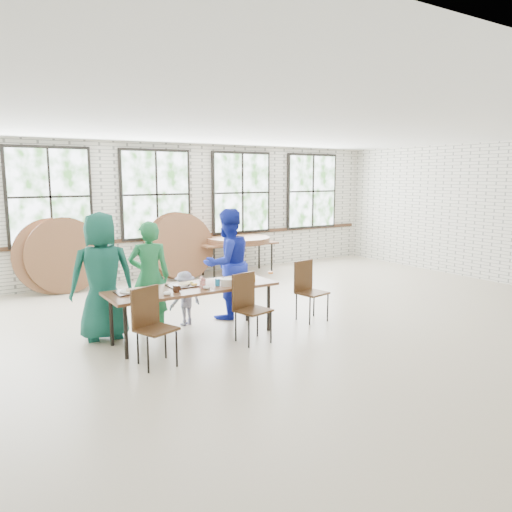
{
  "coord_description": "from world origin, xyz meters",
  "views": [
    {
      "loc": [
        -4.15,
        -6.0,
        2.27
      ],
      "look_at": [
        0.0,
        0.4,
        1.05
      ],
      "focal_mm": 35.0,
      "sensor_mm": 36.0,
      "label": 1
    }
  ],
  "objects_px": {
    "chair_near_right": "(248,302)",
    "storage_table": "(238,245)",
    "chair_near_left": "(151,320)",
    "dining_table": "(193,290)"
  },
  "relations": [
    {
      "from": "chair_near_right",
      "to": "storage_table",
      "type": "distance_m",
      "value": 4.87
    },
    {
      "from": "chair_near_left",
      "to": "storage_table",
      "type": "distance_m",
      "value": 5.79
    },
    {
      "from": "chair_near_right",
      "to": "storage_table",
      "type": "bearing_deg",
      "value": 48.09
    },
    {
      "from": "storage_table",
      "to": "dining_table",
      "type": "bearing_deg",
      "value": -122.83
    },
    {
      "from": "dining_table",
      "to": "chair_near_left",
      "type": "height_order",
      "value": "chair_near_left"
    },
    {
      "from": "dining_table",
      "to": "chair_near_left",
      "type": "bearing_deg",
      "value": -144.3
    },
    {
      "from": "chair_near_right",
      "to": "chair_near_left",
      "type": "bearing_deg",
      "value": 171.04
    },
    {
      "from": "dining_table",
      "to": "chair_near_right",
      "type": "relative_size",
      "value": 2.53
    },
    {
      "from": "dining_table",
      "to": "chair_near_right",
      "type": "bearing_deg",
      "value": -42.12
    },
    {
      "from": "dining_table",
      "to": "chair_near_right",
      "type": "distance_m",
      "value": 0.8
    }
  ]
}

